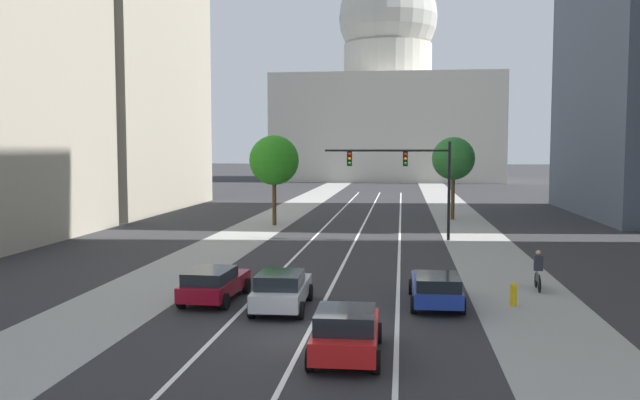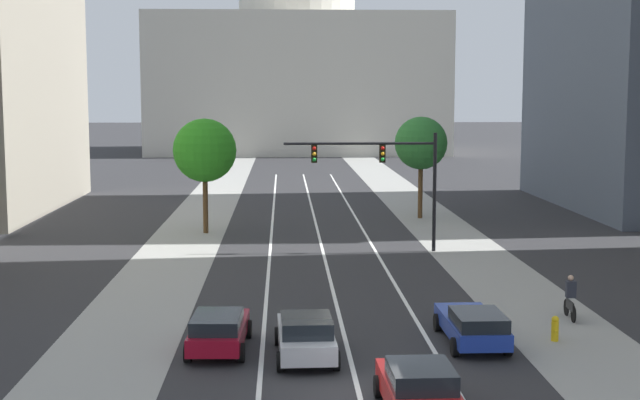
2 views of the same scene
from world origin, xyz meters
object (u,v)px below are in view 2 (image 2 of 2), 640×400
car_crimson (219,330)px  street_tree_far_right (421,143)px  cyclist (570,298)px  fire_hydrant (555,328)px  street_tree_near_left (205,151)px  car_blue (473,325)px  car_silver (306,336)px  car_red (419,388)px  capitol_building (297,46)px  traffic_signal_mast (386,167)px

car_crimson → street_tree_far_right: (11.67, 31.66, 4.45)m
cyclist → street_tree_far_right: street_tree_far_right is taller
fire_hydrant → street_tree_near_left: size_ratio=0.13×
cyclist → street_tree_near_left: street_tree_near_left is taller
fire_hydrant → street_tree_far_right: 31.31m
car_blue → cyclist: cyclist is taller
car_crimson → car_silver: car_silver is taller
cyclist → car_blue: bearing=130.2°
street_tree_far_right → car_red: bearing=-98.8°
car_red → cyclist: 12.43m
car_silver → car_red: bearing=-153.3°
capitol_building → cyclist: (8.81, -100.43, -14.59)m
street_tree_far_right → car_silver: bearing=-105.0°
street_tree_far_right → street_tree_near_left: size_ratio=0.99×
street_tree_far_right → fire_hydrant: bearing=-90.0°
car_crimson → cyclist: cyclist is taller
car_crimson → car_red: size_ratio=1.05×
traffic_signal_mast → street_tree_near_left: (-10.40, 6.97, 0.47)m
cyclist → street_tree_near_left: bearing=39.2°
capitol_building → traffic_signal_mast: (3.43, -85.48, -10.79)m
capitol_building → cyclist: capitol_building is taller
capitol_building → car_crimson: (-4.34, -104.13, -14.71)m
car_silver → car_blue: size_ratio=0.94×
fire_hydrant → street_tree_far_right: street_tree_far_right is taller
capitol_building → street_tree_near_left: capitol_building is taller
car_red → traffic_signal_mast: 25.35m
traffic_signal_mast → cyclist: traffic_signal_mast is taller
capitol_building → traffic_signal_mast: size_ratio=5.08×
fire_hydrant → street_tree_far_right: (0.01, 30.95, 4.72)m
cyclist → street_tree_far_right: 28.34m
fire_hydrant → car_blue: bearing=-173.4°
street_tree_far_right → street_tree_near_left: 15.51m
capitol_building → car_silver: 106.12m
cyclist → fire_hydrant: bearing=156.8°
capitol_building → car_crimson: capitol_building is taller
car_crimson → fire_hydrant: car_crimson is taller
car_blue → traffic_signal_mast: bearing=2.2°
car_crimson → traffic_signal_mast: (7.78, 18.65, 3.92)m
street_tree_far_right → capitol_building: bearing=95.8°
car_red → cyclist: bearing=-37.4°
car_silver → fire_hydrant: 8.92m
capitol_building → car_silver: capitol_building is taller
car_crimson → traffic_signal_mast: size_ratio=0.52×
traffic_signal_mast → fire_hydrant: (3.88, -17.95, -4.18)m
capitol_building → car_red: 111.43m
fire_hydrant → car_silver: bearing=-169.2°
car_red → capitol_building: bearing=-0.4°
capitol_building → fire_hydrant: bearing=-86.0°
car_blue → fire_hydrant: car_blue is taller
street_tree_far_right → traffic_signal_mast: bearing=-106.6°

